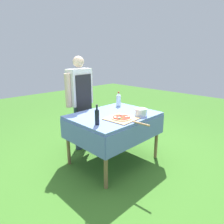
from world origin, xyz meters
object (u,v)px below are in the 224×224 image
oil_bottle (97,117)px  water_bottle (119,99)px  prep_table (114,120)px  mixing_tub (141,112)px  herb_container (140,110)px  pizza_on_peel (122,118)px  person_cook (80,96)px

oil_bottle → water_bottle: size_ratio=1.07×
prep_table → mixing_tub: bearing=-56.2°
water_bottle → herb_container: 0.46m
pizza_on_peel → prep_table: bearing=66.0°
prep_table → oil_bottle: (-0.46, -0.17, 0.19)m
pizza_on_peel → water_bottle: bearing=42.8°
person_cook → prep_table: bearing=87.0°
pizza_on_peel → water_bottle: (0.50, 0.54, 0.10)m
water_bottle → herb_container: (0.00, -0.45, -0.09)m
pizza_on_peel → oil_bottle: size_ratio=2.48×
water_bottle → herb_container: bearing=-89.6°
person_cook → oil_bottle: size_ratio=6.15×
pizza_on_peel → mixing_tub: bearing=-18.3°
person_cook → pizza_on_peel: person_cook is taller
person_cook → mixing_tub: size_ratio=9.02×
oil_bottle → herb_container: oil_bottle is taller
prep_table → person_cook: bearing=95.1°
prep_table → pizza_on_peel: (-0.09, -0.24, 0.10)m
prep_table → mixing_tub: size_ratio=7.04×
pizza_on_peel → water_bottle: water_bottle is taller
mixing_tub → pizza_on_peel: bearing=166.2°
person_cook → oil_bottle: person_cook is taller
person_cook → oil_bottle: (-0.39, -0.88, -0.07)m
oil_bottle → person_cook: bearing=65.8°
herb_container → mixing_tub: bearing=-141.1°
prep_table → oil_bottle: size_ratio=4.80×
person_cook → herb_container: 1.00m
person_cook → water_bottle: 0.63m
person_cook → mixing_tub: bearing=96.9°
oil_bottle → mixing_tub: (0.67, -0.15, -0.05)m
prep_table → herb_container: (0.41, -0.16, 0.11)m
water_bottle → mixing_tub: water_bottle is taller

